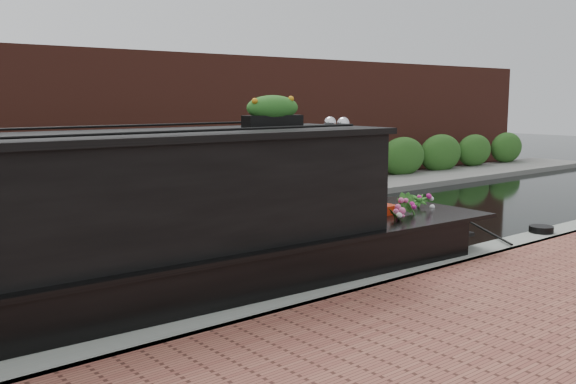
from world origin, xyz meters
TOP-DOWN VIEW (x-y plane):
  - ground at (0.00, 0.00)m, footprint 80.00×80.00m
  - near_bank_coping at (0.00, -3.30)m, footprint 40.00×0.60m
  - far_bank_path at (0.00, 4.20)m, footprint 40.00×2.40m
  - far_hedge at (0.00, 5.10)m, footprint 40.00×1.10m
  - far_brick_wall at (0.00, 7.20)m, footprint 40.00×1.00m
  - narrowboat at (-3.21, -1.98)m, footprint 12.82×2.85m
  - rope_fender at (3.55, -1.98)m, footprint 0.33×0.42m
  - coiled_mooring_rope at (5.29, -3.20)m, footprint 0.44×0.44m

SIDE VIEW (x-z plane):
  - ground at x=0.00m, z-range 0.00..0.00m
  - near_bank_coping at x=0.00m, z-range -0.25..0.25m
  - far_bank_path at x=0.00m, z-range -0.17..0.17m
  - far_hedge at x=0.00m, z-range -1.40..1.40m
  - far_brick_wall at x=0.00m, z-range -4.00..4.00m
  - rope_fender at x=3.55m, z-range 0.00..0.33m
  - coiled_mooring_rope at x=5.29m, z-range 0.25..0.37m
  - narrowboat at x=-3.21m, z-range -0.61..2.39m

